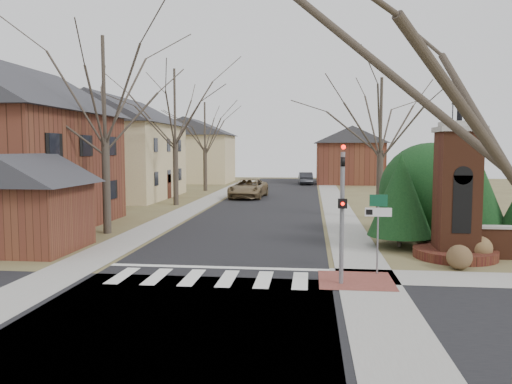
# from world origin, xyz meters

# --- Properties ---
(ground) EXTENTS (120.00, 120.00, 0.00)m
(ground) POSITION_xyz_m (0.00, 0.00, 0.00)
(ground) COLOR brown
(ground) RESTS_ON ground
(main_street) EXTENTS (8.00, 70.00, 0.01)m
(main_street) POSITION_xyz_m (0.00, 22.00, 0.01)
(main_street) COLOR black
(main_street) RESTS_ON ground
(cross_street) EXTENTS (120.00, 8.00, 0.01)m
(cross_street) POSITION_xyz_m (0.00, -3.00, 0.01)
(cross_street) COLOR black
(cross_street) RESTS_ON ground
(crosswalk_zone) EXTENTS (8.00, 2.20, 0.02)m
(crosswalk_zone) POSITION_xyz_m (0.00, 0.80, 0.01)
(crosswalk_zone) COLOR silver
(crosswalk_zone) RESTS_ON ground
(stop_bar) EXTENTS (8.00, 0.35, 0.02)m
(stop_bar) POSITION_xyz_m (0.00, 2.30, 0.01)
(stop_bar) COLOR silver
(stop_bar) RESTS_ON ground
(sidewalk_right_main) EXTENTS (2.00, 60.00, 0.02)m
(sidewalk_right_main) POSITION_xyz_m (5.20, 22.00, 0.01)
(sidewalk_right_main) COLOR gray
(sidewalk_right_main) RESTS_ON ground
(sidewalk_left) EXTENTS (2.00, 60.00, 0.02)m
(sidewalk_left) POSITION_xyz_m (-5.20, 22.00, 0.01)
(sidewalk_left) COLOR gray
(sidewalk_left) RESTS_ON ground
(curb_apron) EXTENTS (2.40, 2.40, 0.02)m
(curb_apron) POSITION_xyz_m (4.80, 1.00, 0.01)
(curb_apron) COLOR brown
(curb_apron) RESTS_ON ground
(traffic_signal_pole) EXTENTS (0.28, 0.41, 4.50)m
(traffic_signal_pole) POSITION_xyz_m (4.30, 0.57, 2.59)
(traffic_signal_pole) COLOR slate
(traffic_signal_pole) RESTS_ON ground
(sign_post) EXTENTS (0.90, 0.07, 2.75)m
(sign_post) POSITION_xyz_m (5.59, 1.99, 1.95)
(sign_post) COLOR slate
(sign_post) RESTS_ON ground
(brick_gate_monument) EXTENTS (3.20, 3.20, 6.47)m
(brick_gate_monument) POSITION_xyz_m (9.00, 4.99, 2.17)
(brick_gate_monument) COLOR #562B19
(brick_gate_monument) RESTS_ON ground
(house_brick_left) EXTENTS (9.80, 11.80, 9.42)m
(house_brick_left) POSITION_xyz_m (-13.01, 9.99, 4.66)
(house_brick_left) COLOR brown
(house_brick_left) RESTS_ON ground
(house_stucco_left) EXTENTS (9.80, 12.80, 9.28)m
(house_stucco_left) POSITION_xyz_m (-13.50, 27.00, 4.59)
(house_stucco_left) COLOR beige
(house_stucco_left) RESTS_ON ground
(garage_left) EXTENTS (4.80, 4.80, 4.29)m
(garage_left) POSITION_xyz_m (-8.52, 4.49, 2.24)
(garage_left) COLOR brown
(garage_left) RESTS_ON ground
(house_distant_left) EXTENTS (10.80, 8.80, 8.53)m
(house_distant_left) POSITION_xyz_m (-12.01, 48.00, 4.25)
(house_distant_left) COLOR beige
(house_distant_left) RESTS_ON ground
(house_distant_right) EXTENTS (8.80, 8.80, 7.30)m
(house_distant_right) POSITION_xyz_m (7.99, 47.99, 3.65)
(house_distant_right) COLOR brown
(house_distant_right) RESTS_ON ground
(evergreen_near) EXTENTS (2.80, 2.80, 4.10)m
(evergreen_near) POSITION_xyz_m (7.20, 7.00, 2.30)
(evergreen_near) COLOR #473D33
(evergreen_near) RESTS_ON ground
(evergreen_mid) EXTENTS (3.40, 3.40, 4.70)m
(evergreen_mid) POSITION_xyz_m (10.50, 8.20, 2.60)
(evergreen_mid) COLOR #473D33
(evergreen_mid) RESTS_ON ground
(evergreen_mass) EXTENTS (4.80, 4.80, 4.80)m
(evergreen_mass) POSITION_xyz_m (9.00, 9.50, 2.40)
(evergreen_mass) COLOR black
(evergreen_mass) RESTS_ON ground
(bare_tree_0) EXTENTS (8.05, 8.05, 11.15)m
(bare_tree_0) POSITION_xyz_m (-7.00, 9.00, 7.70)
(bare_tree_0) COLOR #473D33
(bare_tree_0) RESTS_ON ground
(bare_tree_1) EXTENTS (8.40, 8.40, 11.64)m
(bare_tree_1) POSITION_xyz_m (-7.00, 22.00, 8.03)
(bare_tree_1) COLOR #473D33
(bare_tree_1) RESTS_ON ground
(bare_tree_2) EXTENTS (7.35, 7.35, 10.19)m
(bare_tree_2) POSITION_xyz_m (-7.50, 35.00, 7.03)
(bare_tree_2) COLOR #473D33
(bare_tree_2) RESTS_ON ground
(bare_tree_3) EXTENTS (7.00, 7.00, 9.70)m
(bare_tree_3) POSITION_xyz_m (7.50, 16.00, 6.69)
(bare_tree_3) COLOR #473D33
(bare_tree_3) RESTS_ON ground
(pickup_truck) EXTENTS (3.16, 6.23, 1.69)m
(pickup_truck) POSITION_xyz_m (-2.17, 28.12, 0.84)
(pickup_truck) COLOR olive
(pickup_truck) RESTS_ON ground
(distant_car) EXTENTS (1.91, 4.61, 1.48)m
(distant_car) POSITION_xyz_m (2.61, 45.47, 0.74)
(distant_car) COLOR #2D2E34
(distant_car) RESTS_ON ground
(dry_shrub_left) EXTENTS (0.89, 0.89, 0.89)m
(dry_shrub_left) POSITION_xyz_m (8.60, 3.00, 0.44)
(dry_shrub_left) COLOR brown
(dry_shrub_left) RESTS_ON ground
(dry_shrub_right) EXTENTS (0.95, 0.95, 0.95)m
(dry_shrub_right) POSITION_xyz_m (9.81, 4.60, 0.47)
(dry_shrub_right) COLOR brown
(dry_shrub_right) RESTS_ON ground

